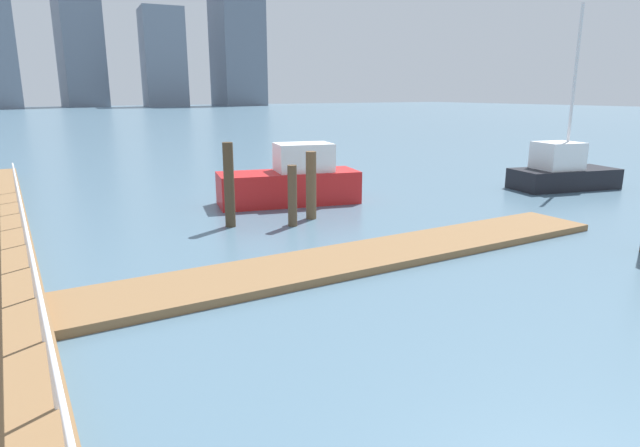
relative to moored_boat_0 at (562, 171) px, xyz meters
name	(u,v)px	position (x,y,z in m)	size (l,w,h in m)	color
ground_plane	(123,208)	(-16.70, 5.35, -0.73)	(300.00, 300.00, 0.00)	slate
floating_dock	(363,257)	(-12.86, -3.92, -0.64)	(14.67, 2.00, 0.18)	olive
boardwalk_railing	(37,286)	(-19.85, -5.74, 0.53)	(0.06, 27.87, 1.08)	white
dock_piling_0	(229,185)	(-14.39, 0.87, 0.53)	(0.31, 0.31, 2.53)	#473826
dock_piling_1	(292,196)	(-12.74, -0.01, 0.19)	(0.28, 0.28, 1.85)	brown
dock_piling_2	(311,186)	(-11.78, 0.55, 0.34)	(0.33, 0.33, 2.15)	brown
moored_boat_0	(562,171)	(0.00, 0.00, 0.00)	(4.72, 2.78, 7.35)	black
moored_boat_2	(292,181)	(-11.18, 3.03, 0.08)	(5.29, 2.85, 2.17)	red
skyline_tower_2	(77,18)	(0.52, 148.33, 22.29)	(10.33, 13.10, 46.04)	slate
skyline_tower_3	(163,58)	(19.85, 137.87, 12.10)	(10.68, 12.01, 25.66)	slate
skyline_tower_4	(237,30)	(41.60, 137.87, 20.42)	(13.14, 11.04, 42.31)	slate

